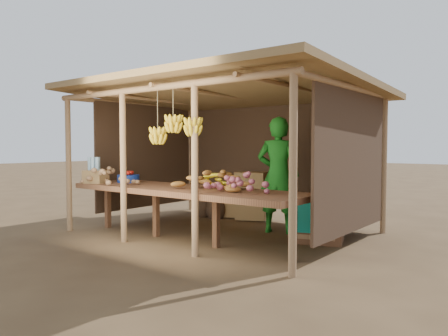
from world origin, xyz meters
The scene contains 13 objects.
ground centered at (0.00, 0.00, 0.00)m, with size 60.00×60.00×0.00m, color brown.
stall_structure centered at (0.02, 0.10, 1.93)m, with size 4.70×3.50×2.43m.
counter centered at (0.00, -0.95, 0.74)m, with size 3.90×1.05×0.80m.
potato_heap centered at (-1.34, -1.25, 0.98)m, with size 0.87×0.52×0.36m, color #8B6747, non-canonical shape.
sweet_potato_heap centered at (0.49, -0.87, 0.98)m, with size 0.97×0.58×0.36m, color #9E6628, non-canonical shape.
onion_heap centered at (1.06, -1.10, 0.98)m, with size 0.88×0.53×0.36m, color #A7515F, non-canonical shape.
banana_pile centered at (0.39, -0.75, 0.97)m, with size 0.52×0.31×0.34m, color yellow, non-canonical shape.
tomato_basin centered at (-1.37, -0.85, 0.88)m, with size 0.37×0.37×0.19m.
bottle_box centered at (-1.65, -1.30, 0.96)m, with size 0.41×0.36×0.43m.
vendor centered at (0.74, 0.48, 0.94)m, with size 0.68×0.45×1.88m, color #19711C.
tarp_crate centered at (1.59, 0.27, 0.34)m, with size 0.84×0.77×0.82m.
carton_stack centered at (-0.48, 1.20, 0.39)m, with size 1.30×0.62×0.89m.
burlap_sacks centered at (-1.10, 0.93, 0.23)m, with size 0.73×0.38×0.52m.
Camera 1 is at (4.37, -5.62, 1.42)m, focal length 35.00 mm.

